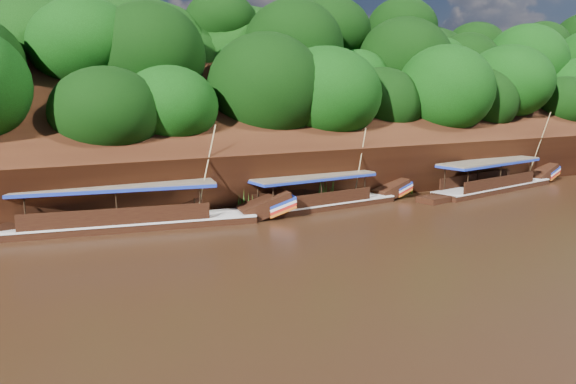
% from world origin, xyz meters
% --- Properties ---
extents(ground, '(160.00, 160.00, 0.00)m').
position_xyz_m(ground, '(0.00, 0.00, 0.00)').
color(ground, black).
rests_on(ground, ground).
extents(riverbank, '(120.00, 30.06, 19.40)m').
position_xyz_m(riverbank, '(-0.01, 22.73, 1.89)').
color(riverbank, black).
rests_on(riverbank, ground).
extents(boat_0, '(14.56, 4.34, 6.22)m').
position_xyz_m(boat_0, '(14.79, 7.90, 0.53)').
color(boat_0, black).
rests_on(boat_0, ground).
extents(boat_1, '(12.82, 3.04, 5.47)m').
position_xyz_m(boat_1, '(0.04, 8.55, 0.50)').
color(boat_1, black).
rests_on(boat_1, ground).
extents(boat_2, '(16.03, 4.70, 6.02)m').
position_xyz_m(boat_2, '(-11.62, 8.75, 0.57)').
color(boat_2, black).
rests_on(boat_2, ground).
extents(reeds, '(48.90, 2.48, 2.01)m').
position_xyz_m(reeds, '(-2.41, 9.67, 0.88)').
color(reeds, '#2D6318').
rests_on(reeds, ground).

